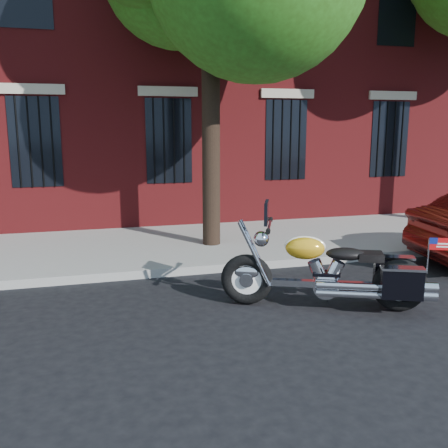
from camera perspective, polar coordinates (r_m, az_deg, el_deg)
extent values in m
plane|color=black|center=(7.61, 0.22, -8.47)|extent=(120.00, 120.00, 0.00)
cube|color=gray|center=(8.86, -2.20, -5.12)|extent=(40.00, 0.16, 0.15)
cube|color=gray|center=(10.64, -4.52, -2.38)|extent=(40.00, 3.60, 0.15)
cube|color=maroon|center=(17.42, -9.45, 22.39)|extent=(26.00, 10.00, 12.00)
cube|color=black|center=(12.17, -6.35, 9.40)|extent=(1.10, 0.14, 2.00)
cube|color=#B2A893|center=(12.16, -6.45, 14.82)|extent=(1.40, 0.20, 0.22)
cylinder|color=black|center=(12.09, -6.29, 9.39)|extent=(0.04, 0.04, 2.00)
cylinder|color=black|center=(10.10, -1.50, 10.83)|extent=(0.36, 0.36, 5.00)
torus|color=black|center=(7.24, 2.61, -6.34)|extent=(0.76, 0.45, 0.75)
torus|color=black|center=(7.38, 19.41, -6.64)|extent=(0.76, 0.45, 0.75)
cylinder|color=white|center=(7.24, 2.61, -6.34)|extent=(0.54, 0.28, 0.56)
cylinder|color=white|center=(7.38, 19.41, -6.64)|extent=(0.54, 0.28, 0.56)
ellipsoid|color=white|center=(7.21, 2.62, -5.49)|extent=(0.42, 0.29, 0.21)
ellipsoid|color=#F4AD1B|center=(7.34, 19.48, -5.64)|extent=(0.42, 0.30, 0.21)
cube|color=white|center=(7.24, 11.08, -6.73)|extent=(1.59, 0.76, 0.09)
cylinder|color=white|center=(7.25, 11.52, -6.90)|extent=(0.41, 0.33, 0.36)
cylinder|color=white|center=(7.12, 16.16, -7.37)|extent=(1.33, 0.64, 0.10)
ellipsoid|color=#F4AD1B|center=(7.09, 9.25, -2.72)|extent=(0.63, 0.51, 0.32)
ellipsoid|color=black|center=(7.14, 13.73, -3.34)|extent=(0.62, 0.51, 0.17)
cube|color=black|center=(7.61, 18.78, -5.10)|extent=(0.56, 0.37, 0.43)
cube|color=black|center=(7.06, 19.68, -6.40)|extent=(0.56, 0.37, 0.43)
cylinder|color=white|center=(7.02, 5.22, -0.13)|extent=(0.38, 0.82, 0.04)
sphere|color=white|center=(7.07, 4.28, -1.71)|extent=(0.29, 0.29, 0.22)
cube|color=black|center=(6.99, 4.88, 1.32)|extent=(0.22, 0.43, 0.31)
cube|color=red|center=(6.98, 23.38, -2.11)|extent=(0.23, 0.11, 0.16)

